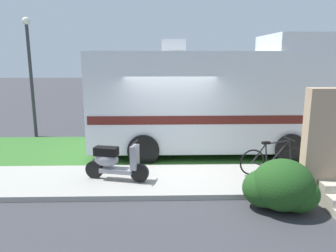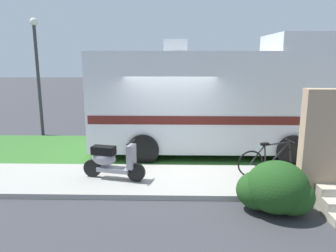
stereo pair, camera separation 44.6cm
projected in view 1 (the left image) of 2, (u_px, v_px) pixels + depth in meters
The scene contains 9 objects.
ground_plane at pixel (170, 166), 9.03m from camera, with size 80.00×80.00×0.00m, color #38383D.
sidewalk at pixel (172, 180), 7.85m from camera, with size 24.00×2.00×0.12m.
grass_strip at pixel (169, 150), 10.49m from camera, with size 24.00×3.40×0.08m.
motorhome_rv at pixel (211, 98), 10.05m from camera, with size 7.16×2.74×3.67m.
scooter at pixel (114, 161), 7.65m from camera, with size 1.56×0.62×0.97m.
bicycle at pixel (272, 159), 8.09m from camera, with size 1.71×0.54×0.89m.
pickup_truck_near at pixel (218, 103), 14.61m from camera, with size 5.29×2.37×1.84m.
bush_by_porch at pixel (281, 187), 6.36m from camera, with size 1.45×1.09×1.03m.
street_lamp_post at pixel (30, 66), 11.86m from camera, with size 0.28×0.28×4.42m.
Camera 1 is at (-0.29, -8.59, 3.01)m, focal length 34.40 mm.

